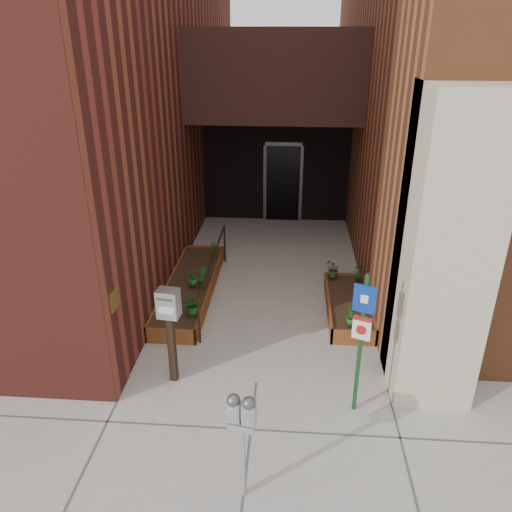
# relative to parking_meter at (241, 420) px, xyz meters

# --- Properties ---
(ground) EXTENTS (80.00, 80.00, 0.00)m
(ground) POSITION_rel_parking_meter_xyz_m (0.01, 2.03, -1.12)
(ground) COLOR #9E9991
(ground) RESTS_ON ground
(architecture) EXTENTS (20.00, 14.60, 10.00)m
(architecture) POSITION_rel_parking_meter_xyz_m (-0.18, 8.93, 3.86)
(architecture) COLOR maroon
(architecture) RESTS_ON ground
(planter_left) EXTENTS (0.90, 3.60, 0.30)m
(planter_left) POSITION_rel_parking_meter_xyz_m (-1.54, 4.73, -0.99)
(planter_left) COLOR brown
(planter_left) RESTS_ON ground
(planter_right) EXTENTS (0.80, 2.20, 0.30)m
(planter_right) POSITION_rel_parking_meter_xyz_m (1.61, 4.23, -0.99)
(planter_right) COLOR brown
(planter_right) RESTS_ON ground
(handrail) EXTENTS (0.04, 3.34, 0.90)m
(handrail) POSITION_rel_parking_meter_xyz_m (-1.04, 4.68, -0.38)
(handrail) COLOR black
(handrail) RESTS_ON ground
(parking_meter) EXTENTS (0.33, 0.18, 1.45)m
(parking_meter) POSITION_rel_parking_meter_xyz_m (0.00, 0.00, 0.00)
(parking_meter) COLOR #B0B0B3
(parking_meter) RESTS_ON ground
(sign_post) EXTENTS (0.28, 0.12, 2.16)m
(sign_post) POSITION_rel_parking_meter_xyz_m (1.44, 1.54, 0.21)
(sign_post) COLOR #163E1D
(sign_post) RESTS_ON ground
(payment_dropbox) EXTENTS (0.34, 0.27, 1.58)m
(payment_dropbox) POSITION_rel_parking_meter_xyz_m (-1.27, 2.02, 0.01)
(payment_dropbox) COLOR black
(payment_dropbox) RESTS_ON ground
(shrub_left_a) EXTENTS (0.39, 0.39, 0.37)m
(shrub_left_a) POSITION_rel_parking_meter_xyz_m (-1.24, 3.49, -0.64)
(shrub_left_a) COLOR #19591F
(shrub_left_a) RESTS_ON planter_left
(shrub_left_b) EXTENTS (0.27, 0.27, 0.40)m
(shrub_left_b) POSITION_rel_parking_meter_xyz_m (-1.25, 4.53, -0.62)
(shrub_left_b) COLOR #1B5919
(shrub_left_b) RESTS_ON planter_left
(shrub_left_c) EXTENTS (0.28, 0.28, 0.37)m
(shrub_left_c) POSITION_rel_parking_meter_xyz_m (-1.44, 4.55, -0.64)
(shrub_left_c) COLOR #245E1B
(shrub_left_c) RESTS_ON planter_left
(shrub_left_d) EXTENTS (0.25, 0.25, 0.34)m
(shrub_left_d) POSITION_rel_parking_meter_xyz_m (-1.24, 5.96, -0.66)
(shrub_left_d) COLOR #265D1A
(shrub_left_d) RESTS_ON planter_left
(shrub_right_a) EXTENTS (0.24, 0.24, 0.34)m
(shrub_right_a) POSITION_rel_parking_meter_xyz_m (1.55, 3.33, -0.66)
(shrub_right_a) COLOR #1D5B1A
(shrub_right_a) RESTS_ON planter_right
(shrub_right_b) EXTENTS (0.21, 0.21, 0.37)m
(shrub_right_b) POSITION_rel_parking_meter_xyz_m (1.86, 5.03, -0.64)
(shrub_right_b) COLOR #195A1C
(shrub_right_b) RESTS_ON planter_right
(shrub_right_c) EXTENTS (0.42, 0.42, 0.34)m
(shrub_right_c) POSITION_rel_parking_meter_xyz_m (1.36, 5.13, -0.65)
(shrub_right_c) COLOR #285618
(shrub_right_c) RESTS_ON planter_right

